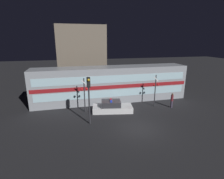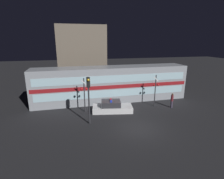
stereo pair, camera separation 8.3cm
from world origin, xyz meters
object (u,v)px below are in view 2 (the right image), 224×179
at_px(pedestrian, 172,100).
at_px(traffic_light_corner, 89,92).
at_px(police_car, 112,107).
at_px(crossing_signal_near, 155,88).
at_px(train, 112,84).

xyz_separation_m(pedestrian, traffic_light_corner, (-9.64, -1.86, 2.21)).
xyz_separation_m(police_car, crossing_signal_near, (5.20, 0.30, 1.69)).
bearing_deg(train, pedestrian, -34.10).
xyz_separation_m(police_car, pedestrian, (6.92, -0.55, 0.39)).
distance_m(train, police_car, 4.05).
xyz_separation_m(train, traffic_light_corner, (-3.53, -5.99, 0.91)).
xyz_separation_m(police_car, traffic_light_corner, (-2.71, -2.40, 2.60)).
bearing_deg(crossing_signal_near, traffic_light_corner, -161.17).
height_order(train, police_car, train).
bearing_deg(pedestrian, train, 145.90).
bearing_deg(traffic_light_corner, pedestrian, 10.90).
relative_size(train, police_car, 4.26).
bearing_deg(crossing_signal_near, pedestrian, -26.16).
height_order(train, traffic_light_corner, traffic_light_corner).
distance_m(crossing_signal_near, traffic_light_corner, 8.42).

